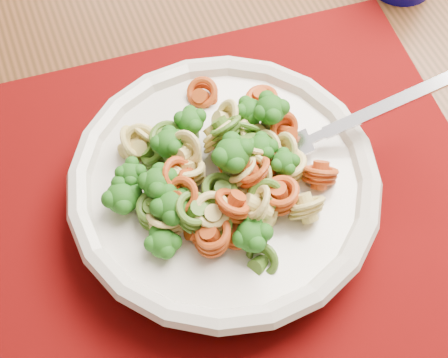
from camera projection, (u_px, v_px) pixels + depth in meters
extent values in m
cube|color=#4F2B1A|center=(300.00, 77.00, 1.59)|extent=(4.00, 4.00, 0.01)
cube|color=#562E18|center=(244.00, 132.00, 0.60)|extent=(1.65, 1.15, 0.04)
cube|color=#500304|center=(207.00, 207.00, 0.53)|extent=(0.48, 0.37, 0.00)
cylinder|color=beige|center=(224.00, 200.00, 0.53)|extent=(0.11, 0.11, 0.01)
cylinder|color=beige|center=(224.00, 189.00, 0.51)|extent=(0.23, 0.23, 0.03)
torus|color=beige|center=(224.00, 180.00, 0.50)|extent=(0.25, 0.25, 0.02)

